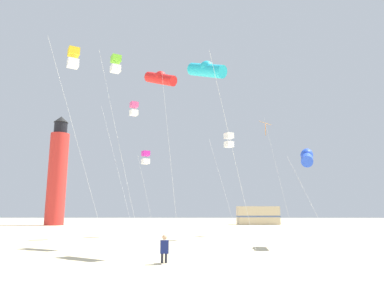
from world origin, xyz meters
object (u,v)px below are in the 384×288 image
(kite_tube_cyan, at_px, (207,70))
(kite_box_rainbow, at_px, (134,109))
(lighthouse_distant, at_px, (57,173))
(rv_van_tan, at_px, (258,216))
(kite_diamond_orange, at_px, (266,128))
(kite_box_gold, at_px, (73,58))
(kite_box_lime, at_px, (116,64))
(kite_box_white, at_px, (229,140))
(kite_box_magenta, at_px, (146,158))
(kite_flyer_standing, at_px, (164,248))
(kite_tube_blue, at_px, (307,157))
(kite_tube_scarlet, at_px, (160,78))

(kite_tube_cyan, xyz_separation_m, kite_box_rainbow, (-5.86, 10.41, 0.89))
(lighthouse_distant, relative_size, rv_van_tan, 2.54)
(kite_diamond_orange, xyz_separation_m, kite_box_gold, (-13.56, -12.79, 1.11))
(kite_box_lime, height_order, kite_box_gold, kite_box_lime)
(kite_box_white, bearing_deg, rv_van_tan, 76.31)
(kite_box_rainbow, bearing_deg, kite_box_white, -7.77)
(lighthouse_distant, bearing_deg, kite_box_gold, -67.44)
(kite_box_magenta, height_order, kite_diamond_orange, kite_diamond_orange)
(kite_box_white, bearing_deg, kite_flyer_standing, -107.20)
(kite_tube_cyan, height_order, kite_box_gold, kite_box_gold)
(kite_tube_blue, bearing_deg, rv_van_tan, 85.57)
(kite_box_rainbow, distance_m, kite_box_lime, 6.50)
(kite_box_magenta, bearing_deg, rv_van_tan, 61.23)
(kite_diamond_orange, bearing_deg, kite_box_white, -131.99)
(kite_tube_scarlet, xyz_separation_m, kite_box_gold, (-4.73, -3.09, 0.06))
(kite_flyer_standing, xyz_separation_m, kite_box_rainbow, (-3.98, 13.59, 9.95))
(kite_tube_scarlet, distance_m, kite_tube_blue, 10.67)
(kite_box_lime, relative_size, kite_tube_blue, 2.03)
(kite_box_rainbow, bearing_deg, kite_tube_scarlet, -65.72)
(kite_box_white, height_order, kite_tube_blue, kite_box_white)
(kite_box_gold, bearing_deg, rv_van_tan, 65.81)
(kite_tube_cyan, xyz_separation_m, rv_van_tan, (8.95, 37.87, -8.28))
(kite_tube_cyan, bearing_deg, kite_box_white, 77.92)
(lighthouse_distant, bearing_deg, kite_diamond_orange, -37.86)
(kite_box_magenta, relative_size, kite_box_gold, 0.64)
(kite_box_rainbow, xyz_separation_m, kite_box_lime, (-0.13, -6.38, 1.23))
(kite_box_rainbow, xyz_separation_m, kite_tube_scarlet, (2.91, -6.46, 0.18))
(kite_box_white, xyz_separation_m, rv_van_tan, (6.95, 28.53, -6.25))
(kite_box_rainbow, relative_size, kite_tube_blue, 1.83)
(kite_box_gold, distance_m, lighthouse_distant, 37.42)
(kite_tube_cyan, relative_size, kite_diamond_orange, 1.00)
(rv_van_tan, bearing_deg, kite_tube_blue, -99.15)
(kite_flyer_standing, height_order, kite_tube_cyan, kite_tube_cyan)
(kite_box_gold, bearing_deg, kite_box_rainbow, 79.21)
(kite_tube_blue, bearing_deg, kite_box_gold, -168.82)
(kite_flyer_standing, relative_size, kite_diamond_orange, 0.11)
(kite_flyer_standing, distance_m, kite_box_white, 14.87)
(kite_box_lime, distance_m, kite_tube_blue, 13.84)
(kite_box_lime, distance_m, kite_box_gold, 3.73)
(kite_box_lime, bearing_deg, kite_flyer_standing, -60.34)
(kite_box_white, distance_m, kite_box_gold, 13.25)
(kite_flyer_standing, relative_size, kite_box_magenta, 0.16)
(kite_tube_cyan, distance_m, kite_box_lime, 7.52)
(kite_flyer_standing, distance_m, rv_van_tan, 42.46)
(kite_tube_cyan, bearing_deg, kite_diamond_orange, 66.70)
(lighthouse_distant, bearing_deg, rv_van_tan, 4.72)
(kite_box_gold, distance_m, rv_van_tan, 41.64)
(kite_box_rainbow, relative_size, kite_tube_scarlet, 0.98)
(kite_box_gold, relative_size, lighthouse_distant, 0.68)
(kite_flyer_standing, xyz_separation_m, kite_tube_blue, (8.17, 6.80, 4.80))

